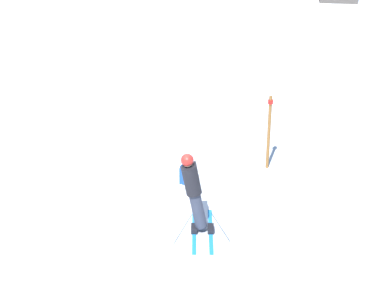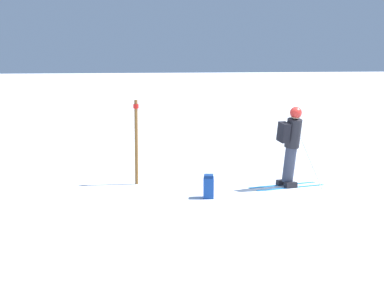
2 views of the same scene
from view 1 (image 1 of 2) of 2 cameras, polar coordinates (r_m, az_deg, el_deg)
The scene contains 4 objects.
ground_plane at distance 14.27m, azimuth -3.09°, elevation -7.51°, with size 300.00×300.00×0.00m, color white.
skier at distance 13.63m, azimuth 0.12°, elevation -3.95°, with size 1.28×1.82×1.91m.
spare_backpack at distance 15.93m, azimuth -0.48°, elevation -2.75°, with size 0.36×0.31×0.50m.
trail_marker at distance 16.46m, azimuth 6.86°, elevation 1.31°, with size 0.13×0.13×2.00m.
Camera 1 is at (2.16, -11.84, 7.68)m, focal length 60.00 mm.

